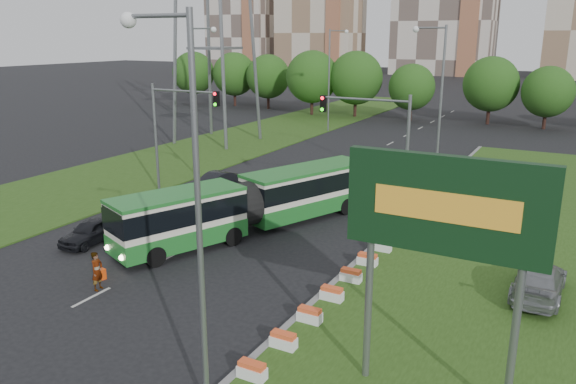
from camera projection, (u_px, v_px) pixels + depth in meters
The scene contains 18 objects.
ground at pixel (223, 263), 28.81m from camera, with size 360.00×360.00×0.00m, color black.
grass_median at pixel (513, 255), 29.65m from camera, with size 14.00×60.00×0.15m, color #274714.
median_kerb at pixel (387, 234), 32.81m from camera, with size 0.30×60.00×0.18m, color gray.
left_verge at pixel (217, 148), 58.21m from camera, with size 12.00×110.00×0.10m, color #274714.
lane_markings at pixel (330, 175), 47.14m from camera, with size 0.20×100.00×0.01m, color #B7B6B0, non-canonical shape.
flower_planters at pixel (332, 293), 24.45m from camera, with size 1.10×13.70×0.60m, color white, non-canonical shape.
billboard at pixel (445, 217), 16.47m from camera, with size 6.00×0.37×8.00m.
traffic_mast_median at pixel (381, 138), 33.67m from camera, with size 5.76×0.32×8.00m.
traffic_mast_left at pixel (172, 122), 39.73m from camera, with size 5.76×0.32×8.00m.
street_lamps at pixel (269, 118), 37.04m from camera, with size 36.00×60.00×12.00m, color slate, non-canonical shape.
tree_line at pixel (541, 92), 69.69m from camera, with size 120.00×8.00×9.00m, color #1E4F15, non-canonical shape.
midrise_west at pixel (242, 15), 194.50m from camera, with size 22.00×14.00×36.00m, color beige.
articulated_bus at pixel (250, 202), 33.35m from camera, with size 2.69×17.23×2.84m.
car_left_near at pixel (91, 231), 31.53m from camera, with size 1.60×3.98×1.35m, color black.
car_left_far at pixel (215, 182), 41.97m from camera, with size 1.49×4.26×1.40m, color black.
car_median at pixel (539, 281), 24.69m from camera, with size 2.03×5.00×1.45m, color gray.
pedestrian at pixel (97, 271), 25.62m from camera, with size 0.67×0.44×1.84m, color gray.
shopping_trolley at pixel (102, 274), 26.89m from camera, with size 0.31×0.32×0.52m.
Camera 1 is at (15.60, -21.99, 11.30)m, focal length 35.00 mm.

